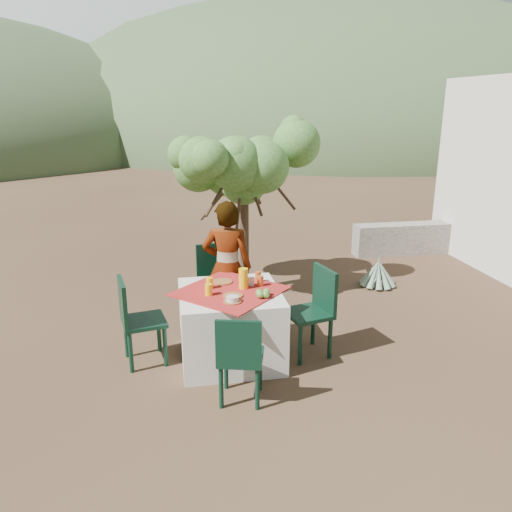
{
  "coord_description": "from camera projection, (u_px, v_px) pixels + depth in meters",
  "views": [
    {
      "loc": [
        -0.89,
        -4.59,
        2.59
      ],
      "look_at": [
        0.02,
        0.54,
        0.99
      ],
      "focal_mm": 35.0,
      "sensor_mm": 36.0,
      "label": 1
    }
  ],
  "objects": [
    {
      "name": "ground",
      "position": [
        263.0,
        361.0,
        5.23
      ],
      "size": [
        160.0,
        160.0,
        0.0
      ],
      "primitive_type": "plane",
      "color": "#3A251A",
      "rests_on": "ground"
    },
    {
      "name": "table",
      "position": [
        230.0,
        325.0,
        5.19
      ],
      "size": [
        1.3,
        1.3,
        0.76
      ],
      "color": "silver",
      "rests_on": "ground"
    },
    {
      "name": "chair_far",
      "position": [
        216.0,
        279.0,
        6.11
      ],
      "size": [
        0.5,
        0.5,
        0.95
      ],
      "rotation": [
        0.0,
        0.0,
        0.16
      ],
      "color": "black",
      "rests_on": "ground"
    },
    {
      "name": "chair_near",
      "position": [
        240.0,
        356.0,
        4.36
      ],
      "size": [
        0.48,
        0.48,
        0.85
      ],
      "rotation": [
        0.0,
        0.0,
        2.89
      ],
      "color": "black",
      "rests_on": "ground"
    },
    {
      "name": "chair_left",
      "position": [
        136.0,
        317.0,
        5.05
      ],
      "size": [
        0.5,
        0.5,
        0.92
      ],
      "rotation": [
        0.0,
        0.0,
        1.76
      ],
      "color": "black",
      "rests_on": "ground"
    },
    {
      "name": "chair_right",
      "position": [
        315.0,
        307.0,
        5.26
      ],
      "size": [
        0.53,
        0.53,
        0.95
      ],
      "rotation": [
        0.0,
        0.0,
        4.95
      ],
      "color": "black",
      "rests_on": "ground"
    },
    {
      "name": "person",
      "position": [
        227.0,
        268.0,
        5.72
      ],
      "size": [
        0.65,
        0.51,
        1.56
      ],
      "primitive_type": "imported",
      "rotation": [
        0.0,
        0.0,
        2.89
      ],
      "color": "#8C6651",
      "rests_on": "ground"
    },
    {
      "name": "shrub_tree",
      "position": [
        248.0,
        174.0,
        6.78
      ],
      "size": [
        1.8,
        1.76,
        2.11
      ],
      "color": "#453222",
      "rests_on": "ground"
    },
    {
      "name": "agave",
      "position": [
        378.0,
        274.0,
        7.32
      ],
      "size": [
        0.54,
        0.52,
        0.56
      ],
      "rotation": [
        0.0,
        0.0,
        0.01
      ],
      "color": "gray",
      "rests_on": "ground"
    },
    {
      "name": "stone_wall",
      "position": [
        424.0,
        238.0,
        8.95
      ],
      "size": [
        2.6,
        0.35,
        0.55
      ],
      "primitive_type": "cube",
      "color": "gray",
      "rests_on": "ground"
    },
    {
      "name": "hill_near_right",
      "position": [
        324.0,
        136.0,
        41.12
      ],
      "size": [
        48.0,
        48.0,
        20.0
      ],
      "primitive_type": "ellipsoid",
      "color": "#324C2A",
      "rests_on": "ground"
    },
    {
      "name": "hill_far_center",
      "position": [
        135.0,
        129.0,
        53.51
      ],
      "size": [
        60.0,
        60.0,
        24.0
      ],
      "primitive_type": "ellipsoid",
      "color": "slate",
      "rests_on": "ground"
    },
    {
      "name": "hill_far_right",
      "position": [
        439.0,
        129.0,
        53.21
      ],
      "size": [
        36.0,
        36.0,
        14.0
      ],
      "primitive_type": "ellipsoid",
      "color": "slate",
      "rests_on": "ground"
    },
    {
      "name": "plate_far",
      "position": [
        223.0,
        282.0,
        5.31
      ],
      "size": [
        0.21,
        0.21,
        0.01
      ],
      "primitive_type": "cylinder",
      "color": "brown",
      "rests_on": "table"
    },
    {
      "name": "plate_near",
      "position": [
        233.0,
        296.0,
        4.92
      ],
      "size": [
        0.2,
        0.2,
        0.01
      ],
      "primitive_type": "cylinder",
      "color": "brown",
      "rests_on": "table"
    },
    {
      "name": "glass_far",
      "position": [
        210.0,
        283.0,
        5.12
      ],
      "size": [
        0.07,
        0.07,
        0.11
      ],
      "primitive_type": "cylinder",
      "color": "yellow",
      "rests_on": "table"
    },
    {
      "name": "glass_near",
      "position": [
        209.0,
        290.0,
        4.94
      ],
      "size": [
        0.07,
        0.07,
        0.12
      ],
      "primitive_type": "cylinder",
      "color": "yellow",
      "rests_on": "table"
    },
    {
      "name": "juice_pitcher",
      "position": [
        243.0,
        278.0,
        5.11
      ],
      "size": [
        0.1,
        0.1,
        0.21
      ],
      "primitive_type": "cylinder",
      "color": "yellow",
      "rests_on": "table"
    },
    {
      "name": "bowl_plate",
      "position": [
        233.0,
        301.0,
        4.78
      ],
      "size": [
        0.18,
        0.18,
        0.01
      ],
      "primitive_type": "cylinder",
      "color": "brown",
      "rests_on": "table"
    },
    {
      "name": "white_bowl",
      "position": [
        233.0,
        298.0,
        4.78
      ],
      "size": [
        0.12,
        0.12,
        0.05
      ],
      "primitive_type": "cylinder",
      "color": "silver",
      "rests_on": "bowl_plate"
    },
    {
      "name": "jar_left",
      "position": [
        260.0,
        281.0,
        5.19
      ],
      "size": [
        0.07,
        0.07,
        0.11
      ],
      "primitive_type": "cylinder",
      "color": "#BC5821",
      "rests_on": "table"
    },
    {
      "name": "jar_right",
      "position": [
        258.0,
        276.0,
        5.33
      ],
      "size": [
        0.07,
        0.07,
        0.11
      ],
      "primitive_type": "cylinder",
      "color": "#BC5821",
      "rests_on": "table"
    },
    {
      "name": "napkin_holder",
      "position": [
        251.0,
        281.0,
        5.2
      ],
      "size": [
        0.08,
        0.05,
        0.09
      ],
      "primitive_type": "cube",
      "rotation": [
        0.0,
        0.0,
        -0.18
      ],
      "color": "silver",
      "rests_on": "table"
    },
    {
      "name": "fruit_cluster",
      "position": [
        263.0,
        293.0,
        4.89
      ],
      "size": [
        0.15,
        0.14,
        0.08
      ],
      "color": "#568D33",
      "rests_on": "table"
    }
  ]
}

